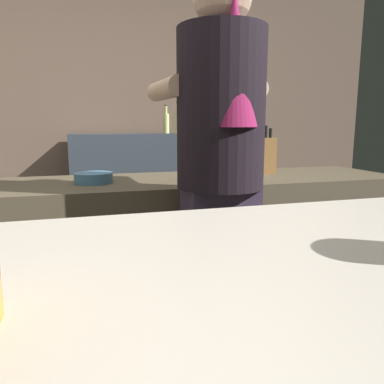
# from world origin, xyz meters

# --- Properties ---
(wall_back) EXTENTS (5.20, 0.10, 2.70)m
(wall_back) POSITION_xyz_m (0.00, 2.20, 1.35)
(wall_back) COLOR brown
(wall_back) RESTS_ON ground
(prep_counter) EXTENTS (2.10, 0.60, 0.90)m
(prep_counter) POSITION_xyz_m (0.35, 0.55, 0.45)
(prep_counter) COLOR #4C4231
(prep_counter) RESTS_ON ground
(back_shelf) EXTENTS (0.97, 0.36, 1.10)m
(back_shelf) POSITION_xyz_m (0.14, 1.92, 0.55)
(back_shelf) COLOR #323943
(back_shelf) RESTS_ON ground
(bartender) EXTENTS (0.44, 0.52, 1.74)m
(bartender) POSITION_xyz_m (0.29, 0.10, 1.01)
(bartender) COLOR #372B3F
(bartender) RESTS_ON ground
(knife_block) EXTENTS (0.10, 0.08, 0.28)m
(knife_block) POSITION_xyz_m (0.74, 0.61, 1.01)
(knife_block) COLOR brown
(knife_block) RESTS_ON prep_counter
(mixing_bowl) EXTENTS (0.18, 0.18, 0.05)m
(mixing_bowl) POSITION_xyz_m (-0.19, 0.52, 0.93)
(mixing_bowl) COLOR teal
(mixing_bowl) RESTS_ON prep_counter
(chefs_knife) EXTENTS (0.24, 0.11, 0.01)m
(chefs_knife) POSITION_xyz_m (0.57, 0.50, 0.91)
(chefs_knife) COLOR silver
(chefs_knife) RESTS_ON prep_counter
(bottle_olive_oil) EXTENTS (0.07, 0.07, 0.26)m
(bottle_olive_oil) POSITION_xyz_m (0.55, 1.83, 1.20)
(bottle_olive_oil) COLOR #CBD481
(bottle_olive_oil) RESTS_ON back_shelf
(bottle_vinegar) EXTENTS (0.05, 0.05, 0.24)m
(bottle_vinegar) POSITION_xyz_m (0.48, 1.96, 1.20)
(bottle_vinegar) COLOR #CED281
(bottle_vinegar) RESTS_ON back_shelf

